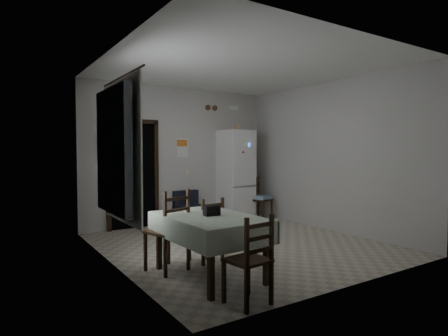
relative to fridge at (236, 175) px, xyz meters
The scene contains 25 objects.
ground 2.51m from the fridge, 122.87° to the right, with size 4.50×4.50×0.00m, color #BAAF98.
ceiling 2.98m from the fridge, 122.87° to the right, with size 4.20×4.50×0.02m, color white, non-canonical shape.
wall_back 1.36m from the fridge, 165.61° to the left, with size 4.20×0.02×2.90m, color beige, non-canonical shape.
wall_front 4.38m from the fridge, 106.61° to the right, with size 4.20×0.02×2.90m, color beige, non-canonical shape.
wall_left 3.89m from the fridge, 150.03° to the right, with size 0.02×4.50×2.90m, color beige, non-canonical shape.
wall_right 2.16m from the fridge, 66.16° to the right, with size 0.02×4.50×2.90m, color beige, non-canonical shape.
doorway 2.36m from the fridge, 167.17° to the left, with size 1.06×0.52×2.22m.
window_recess 4.05m from the fridge, 147.91° to the right, with size 0.10×1.20×1.60m, color silver.
curtain 3.95m from the fridge, 147.06° to the right, with size 0.02×1.45×1.85m, color white.
curtain_rod 4.18m from the fridge, 146.98° to the right, with size 0.02×0.02×1.60m, color black.
calendar 1.38m from the fridge, 165.57° to the left, with size 0.28×0.02×0.40m, color white.
calendar_image 1.43m from the fridge, 165.84° to the left, with size 0.24×0.01×0.14m, color orange.
light_switch 1.14m from the fridge, 164.32° to the left, with size 0.08×0.02×0.12m, color beige.
vent_left 1.64m from the fridge, 150.86° to the left, with size 0.12×0.12×0.03m, color brown.
vent_right 1.59m from the fridge, 140.28° to the left, with size 0.12×0.12×0.03m, color brown.
emergency_light 1.57m from the fridge, 69.82° to the left, with size 0.25×0.07×0.09m, color white.
fridge is the anchor object (origin of this frame).
tan_cone 1.10m from the fridge, 35.86° to the left, with size 0.23×0.23×0.19m, color tan.
navy_seat 1.34m from the fridge, behind, with size 0.58×0.56×0.70m, color black, non-canonical shape.
corner_chair 0.77m from the fridge, 39.65° to the right, with size 0.41×0.41×0.95m, color black, non-canonical shape.
dining_table 3.97m from the fridge, 129.56° to the right, with size 0.96×1.46×0.76m, color #A0B096, non-canonical shape.
black_bag 3.92m from the fridge, 129.14° to the right, with size 0.19×0.11×0.12m, color black.
dining_chair_far_left 3.83m from the fridge, 138.33° to the right, with size 0.45×0.45×1.06m, color black, non-canonical shape.
dining_chair_far_right 3.32m from the fridge, 132.16° to the right, with size 0.39×0.39×0.90m, color black, non-canonical shape.
dining_chair_near_head 4.75m from the fridge, 123.36° to the right, with size 0.40×0.40×0.92m, color black, non-canonical shape.
Camera 1 is at (-3.57, -5.00, 1.54)m, focal length 30.00 mm.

